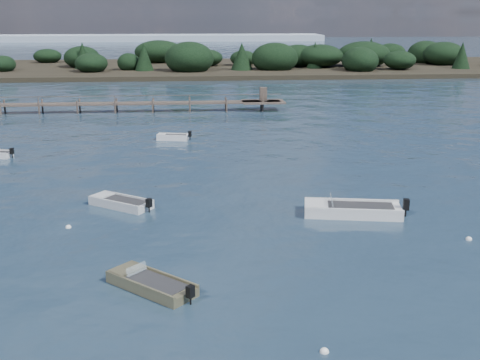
{
  "coord_description": "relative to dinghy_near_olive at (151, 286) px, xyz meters",
  "views": [
    {
      "loc": [
        -4.81,
        -22.35,
        11.2
      ],
      "look_at": [
        -1.67,
        14.0,
        1.0
      ],
      "focal_mm": 45.0,
      "sensor_mm": 36.0,
      "label": 1
    }
  ],
  "objects": [
    {
      "name": "buoy_c",
      "position": [
        -4.88,
        7.89,
        -0.14
      ],
      "size": [
        0.32,
        0.32,
        0.32
      ],
      "primitive_type": "sphere",
      "color": "white",
      "rests_on": "ground"
    },
    {
      "name": "buoy_b",
      "position": [
        15.86,
        4.33,
        -0.14
      ],
      "size": [
        0.32,
        0.32,
        0.32
      ],
      "primitive_type": "sphere",
      "color": "white",
      "rests_on": "ground"
    },
    {
      "name": "buoy_a",
      "position": [
        6.17,
        -5.43,
        -0.14
      ],
      "size": [
        0.32,
        0.32,
        0.32
      ],
      "primitive_type": "sphere",
      "color": "white",
      "rests_on": "ground"
    },
    {
      "name": "ground",
      "position": [
        6.54,
        59.05,
        -0.14
      ],
      "size": [
        400.0,
        400.0,
        0.0
      ],
      "primitive_type": "plane",
      "color": "#182838",
      "rests_on": "ground"
    },
    {
      "name": "far_headland",
      "position": [
        31.54,
        99.05,
        1.83
      ],
      "size": [
        190.0,
        40.0,
        5.8
      ],
      "color": "black",
      "rests_on": "ground"
    },
    {
      "name": "dinghy_mid_white_a",
      "position": [
        10.94,
        8.7,
        0.04
      ],
      "size": [
        5.99,
        3.02,
        1.38
      ],
      "color": "silver",
      "rests_on": "ground"
    },
    {
      "name": "dinghy_mid_grey",
      "position": [
        -2.42,
        11.36,
        0.01
      ],
      "size": [
        4.01,
        3.46,
        1.07
      ],
      "color": "#B8BDC0",
      "rests_on": "ground"
    },
    {
      "name": "dinghy_near_olive",
      "position": [
        0.0,
        0.0,
        0.0
      ],
      "size": [
        3.99,
        3.87,
        1.07
      ],
      "color": "brown",
      "rests_on": "ground"
    },
    {
      "name": "jetty",
      "position": [
        -15.2,
        47.04,
        0.84
      ],
      "size": [
        64.5,
        3.2,
        3.4
      ],
      "color": "#51443B",
      "rests_on": "ground"
    },
    {
      "name": "tender_far_white",
      "position": [
        0.25,
        30.71,
        0.01
      ],
      "size": [
        3.19,
        1.64,
        1.07
      ],
      "color": "silver",
      "rests_on": "ground"
    }
  ]
}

